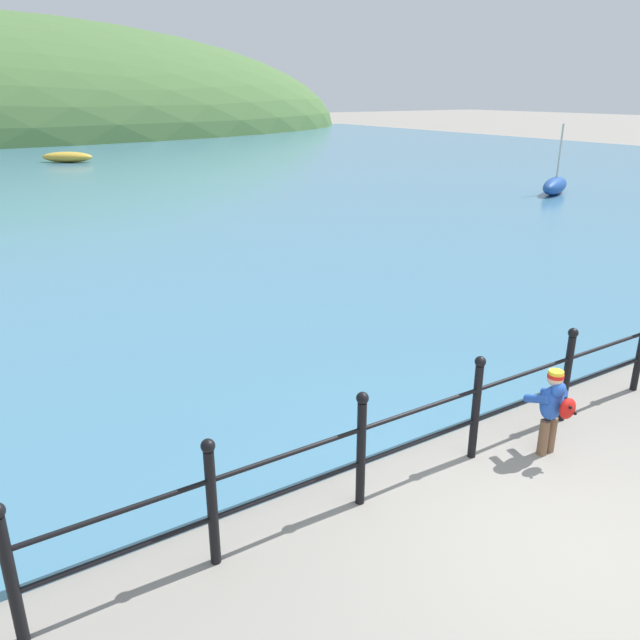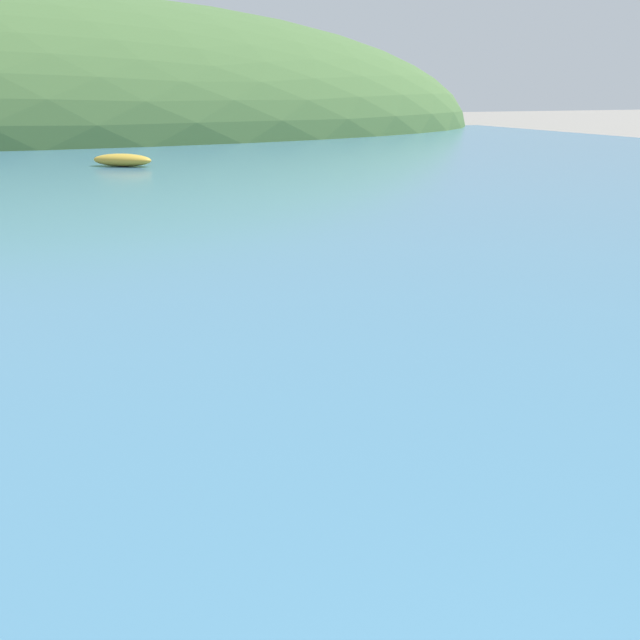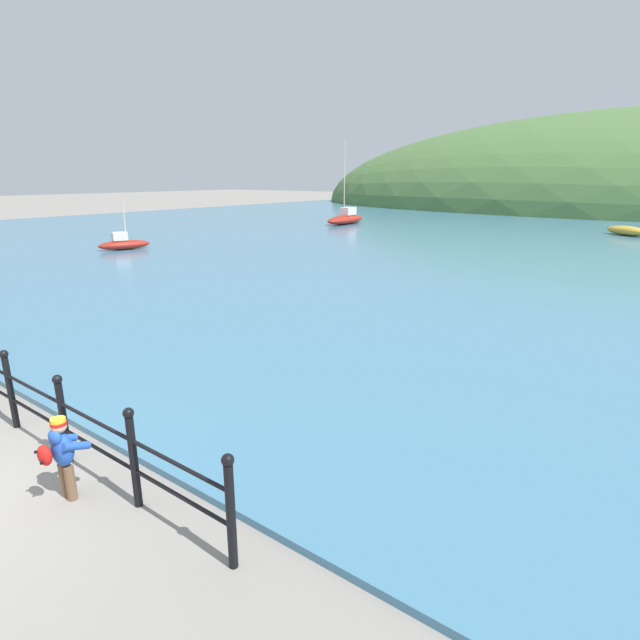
% 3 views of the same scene
% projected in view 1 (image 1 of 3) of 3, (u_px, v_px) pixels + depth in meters
% --- Properties ---
extents(ground_plane, '(200.00, 200.00, 0.00)m').
position_uv_depth(ground_plane, '(572.00, 542.00, 5.60)').
color(ground_plane, gray).
extents(water, '(80.00, 60.00, 0.10)m').
position_uv_depth(water, '(18.00, 172.00, 30.87)').
color(water, teal).
rests_on(water, ground).
extents(iron_railing, '(7.77, 0.12, 1.21)m').
position_uv_depth(iron_railing, '(422.00, 424.00, 6.31)').
color(iron_railing, black).
rests_on(iron_railing, ground).
extents(child_in_coat, '(0.38, 0.53, 1.00)m').
position_uv_depth(child_in_coat, '(553.00, 405.00, 6.77)').
color(child_in_coat, brown).
rests_on(child_in_coat, ground).
extents(boat_far_left, '(2.85, 2.42, 0.56)m').
position_uv_depth(boat_far_left, '(67.00, 157.00, 34.34)').
color(boat_far_left, gold).
rests_on(boat_far_left, water).
extents(boat_red_dinghy, '(2.49, 1.65, 2.57)m').
position_uv_depth(boat_red_dinghy, '(555.00, 185.00, 23.72)').
color(boat_red_dinghy, '#1E4793').
rests_on(boat_red_dinghy, water).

